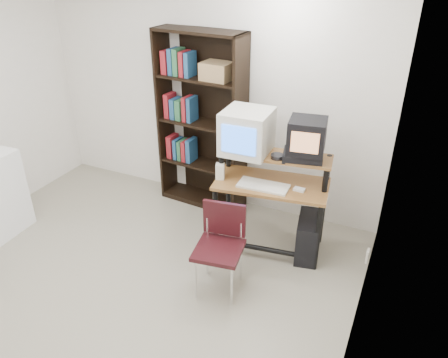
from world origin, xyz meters
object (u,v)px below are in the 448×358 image
at_px(computer_desk, 272,188).
at_px(crt_monitor, 247,132).
at_px(bookshelf, 202,121).
at_px(pc_tower, 308,237).
at_px(crt_tv, 307,136).
at_px(school_chair, 221,240).

distance_m(computer_desk, crt_monitor, 0.58).
height_order(computer_desk, bookshelf, bookshelf).
distance_m(computer_desk, pc_tower, 0.60).
xyz_separation_m(crt_tv, bookshelf, (-1.28, 0.41, -0.20)).
height_order(computer_desk, school_chair, computer_desk).
height_order(school_chair, bookshelf, bookshelf).
bearing_deg(pc_tower, crt_monitor, 165.87).
relative_size(computer_desk, bookshelf, 0.57).
height_order(crt_monitor, school_chair, crt_monitor).
bearing_deg(computer_desk, bookshelf, 143.95).
bearing_deg(pc_tower, school_chair, -138.83).
bearing_deg(crt_monitor, school_chair, -84.93).
bearing_deg(computer_desk, pc_tower, -6.88).
relative_size(computer_desk, school_chair, 1.42).
relative_size(computer_desk, pc_tower, 2.50).
height_order(crt_tv, school_chair, crt_tv).
height_order(crt_monitor, crt_tv, crt_monitor).
height_order(computer_desk, pc_tower, computer_desk).
xyz_separation_m(computer_desk, school_chair, (-0.19, -0.73, -0.19)).
distance_m(crt_tv, school_chair, 1.21).
bearing_deg(crt_tv, bookshelf, 153.30).
relative_size(crt_tv, pc_tower, 0.83).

